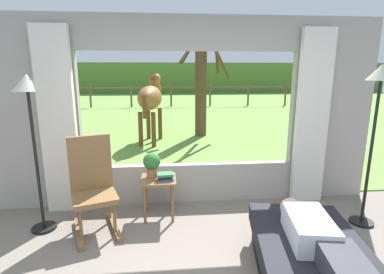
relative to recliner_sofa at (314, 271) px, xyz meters
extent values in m
cube|color=#9E998E|center=(-2.91, 1.95, 1.06)|extent=(1.15, 0.12, 2.55)
cube|color=#9E998E|center=(1.14, 1.95, 1.06)|extent=(1.15, 0.12, 2.55)
cube|color=#9E998E|center=(-0.89, 1.95, 0.06)|extent=(2.90, 0.12, 0.55)
cube|color=#9E998E|center=(-0.89, 1.95, 2.11)|extent=(2.90, 0.12, 0.45)
cube|color=silver|center=(-2.58, 1.81, 0.98)|extent=(0.44, 0.10, 2.40)
cube|color=silver|center=(0.80, 1.81, 0.98)|extent=(0.44, 0.10, 2.40)
cube|color=olive|center=(-0.89, 12.85, -0.21)|extent=(36.00, 21.68, 0.02)
cube|color=#507530|center=(-0.89, 22.69, 0.98)|extent=(36.00, 2.00, 2.40)
cube|color=black|center=(0.00, 0.00, 0.11)|extent=(1.17, 1.83, 0.18)
cube|color=silver|center=(0.00, 0.15, 0.31)|extent=(0.44, 0.65, 0.22)
sphere|color=tan|center=(0.00, 0.53, 0.31)|extent=(0.20, 0.20, 0.20)
cube|color=brown|center=(-2.03, 1.17, 0.22)|extent=(0.61, 0.61, 0.06)
cube|color=brown|center=(-2.10, 1.37, 0.56)|extent=(0.47, 0.22, 0.68)
cube|color=brown|center=(-2.22, 1.11, -0.19)|extent=(0.28, 0.66, 0.06)
cube|color=brown|center=(-1.84, 1.24, -0.19)|extent=(0.28, 0.66, 0.06)
cylinder|color=brown|center=(-2.14, 0.94, 0.02)|extent=(0.04, 0.04, 0.38)
cylinder|color=brown|center=(-1.80, 1.06, 0.02)|extent=(0.04, 0.04, 0.38)
cylinder|color=brown|center=(-2.26, 1.28, 0.02)|extent=(0.04, 0.04, 0.38)
cylinder|color=brown|center=(-1.92, 1.40, 0.02)|extent=(0.04, 0.04, 0.38)
cube|color=brown|center=(-1.31, 1.50, 0.29)|extent=(0.44, 0.44, 0.03)
cylinder|color=brown|center=(-1.48, 1.33, 0.03)|extent=(0.04, 0.04, 0.49)
cylinder|color=brown|center=(-1.14, 1.33, 0.03)|extent=(0.04, 0.04, 0.49)
cylinder|color=brown|center=(-1.48, 1.67, 0.03)|extent=(0.04, 0.04, 0.49)
cylinder|color=brown|center=(-1.14, 1.67, 0.03)|extent=(0.04, 0.04, 0.49)
cylinder|color=#9E6042|center=(-1.39, 1.56, 0.36)|extent=(0.14, 0.14, 0.12)
sphere|color=#2D6B2D|center=(-1.39, 1.56, 0.51)|extent=(0.22, 0.22, 0.22)
cube|color=#23478C|center=(-1.22, 1.43, 0.31)|extent=(0.20, 0.12, 0.02)
cube|color=black|center=(-1.23, 1.44, 0.34)|extent=(0.19, 0.13, 0.03)
cube|color=#337247|center=(-1.23, 1.45, 0.37)|extent=(0.21, 0.17, 0.03)
cylinder|color=black|center=(-2.68, 1.31, -0.20)|extent=(0.28, 0.28, 0.03)
cylinder|color=black|center=(-2.68, 1.31, 0.60)|extent=(0.04, 0.04, 1.64)
cone|color=beige|center=(-2.68, 1.31, 1.51)|extent=(0.32, 0.32, 0.18)
cylinder|color=black|center=(1.19, 1.09, -0.20)|extent=(0.28, 0.28, 0.03)
cylinder|color=black|center=(1.19, 1.09, 0.65)|extent=(0.04, 0.04, 1.74)
cone|color=beige|center=(1.19, 1.09, 1.62)|extent=(0.32, 0.32, 0.18)
ellipsoid|color=brown|center=(-1.58, 5.47, 0.95)|extent=(0.76, 1.32, 0.60)
cylinder|color=brown|center=(-1.46, 6.14, 1.26)|extent=(0.36, 0.64, 0.53)
ellipsoid|color=brown|center=(-1.42, 6.37, 1.41)|extent=(0.28, 0.51, 0.24)
cube|color=#593319|center=(-1.48, 6.06, 1.29)|extent=(0.15, 0.44, 0.32)
cylinder|color=#593319|center=(-1.68, 4.88, 0.80)|extent=(0.12, 0.12, 0.55)
cylinder|color=#593319|center=(-1.67, 5.91, 0.23)|extent=(0.11, 0.11, 0.85)
cylinder|color=#593319|center=(-1.35, 5.85, 0.23)|extent=(0.11, 0.11, 0.85)
cylinder|color=#593319|center=(-1.81, 5.08, 0.23)|extent=(0.11, 0.11, 0.85)
cylinder|color=#593319|center=(-1.50, 5.02, 0.23)|extent=(0.11, 0.11, 0.85)
cylinder|color=#4C3823|center=(-0.21, 6.19, 1.20)|extent=(0.32, 0.32, 2.79)
cylinder|color=#47331E|center=(-0.52, 6.42, 2.17)|extent=(0.62, 0.79, 0.77)
cylinder|color=#47331E|center=(-0.51, 6.39, 2.19)|extent=(0.53, 0.76, 0.75)
cylinder|color=#47331E|center=(0.23, 5.86, 1.93)|extent=(0.83, 1.07, 1.08)
cylinder|color=#47331E|center=(0.21, 6.09, 1.96)|extent=(0.32, 0.98, 0.90)
cylinder|color=brown|center=(-8.89, 13.12, 0.35)|extent=(0.10, 0.10, 1.10)
cylinder|color=brown|center=(-6.89, 13.12, 0.35)|extent=(0.10, 0.10, 1.10)
cylinder|color=brown|center=(-4.89, 13.12, 0.35)|extent=(0.10, 0.10, 1.10)
cylinder|color=brown|center=(-2.89, 13.12, 0.35)|extent=(0.10, 0.10, 1.10)
cylinder|color=brown|center=(-0.89, 13.12, 0.35)|extent=(0.10, 0.10, 1.10)
cylinder|color=brown|center=(1.11, 13.12, 0.35)|extent=(0.10, 0.10, 1.10)
cylinder|color=brown|center=(3.11, 13.12, 0.35)|extent=(0.10, 0.10, 1.10)
cylinder|color=brown|center=(5.11, 13.12, 0.35)|extent=(0.10, 0.10, 1.10)
cylinder|color=brown|center=(7.11, 13.12, 0.35)|extent=(0.10, 0.10, 1.10)
cube|color=brown|center=(-0.89, 13.12, 0.75)|extent=(16.00, 0.06, 0.08)
camera|label=1|loc=(-1.21, -2.06, 1.64)|focal=27.79mm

